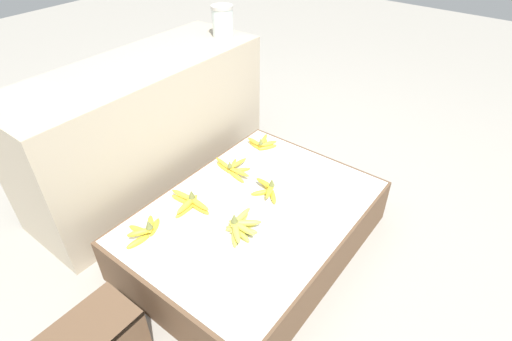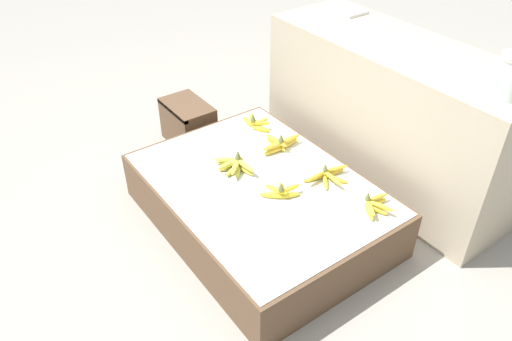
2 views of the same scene
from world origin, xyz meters
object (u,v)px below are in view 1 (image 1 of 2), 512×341
at_px(banana_bunch_middle_midleft, 240,227).
at_px(banana_bunch_back_midleft, 190,202).
at_px(banana_bunch_back_left, 145,230).
at_px(glass_jar, 223,21).
at_px(banana_bunch_middle_midright, 268,189).
at_px(banana_bunch_back_midright, 233,168).
at_px(foam_tray_white, 21,93).
at_px(banana_bunch_back_right, 262,143).

relative_size(banana_bunch_middle_midleft, banana_bunch_back_midleft, 0.90).
bearing_deg(banana_bunch_back_left, glass_jar, 22.84).
height_order(banana_bunch_middle_midright, banana_bunch_back_midleft, banana_bunch_back_midleft).
distance_m(banana_bunch_back_left, banana_bunch_back_midleft, 0.25).
bearing_deg(banana_bunch_back_left, banana_bunch_back_midright, -0.70).
bearing_deg(foam_tray_white, banana_bunch_back_right, -34.89).
distance_m(glass_jar, foam_tray_white, 1.14).
height_order(banana_bunch_middle_midleft, banana_bunch_back_left, banana_bunch_middle_midleft).
distance_m(banana_bunch_back_left, glass_jar, 1.29).
relative_size(banana_bunch_back_midleft, glass_jar, 1.37).
bearing_deg(banana_bunch_middle_midright, glass_jar, 54.32).
bearing_deg(banana_bunch_back_left, banana_bunch_back_right, 0.72).
distance_m(banana_bunch_middle_midright, banana_bunch_back_right, 0.41).
distance_m(banana_bunch_middle_midleft, foam_tray_white, 1.13).
distance_m(banana_bunch_middle_midleft, glass_jar, 1.24).
relative_size(banana_bunch_middle_midleft, banana_bunch_back_right, 1.26).
relative_size(banana_bunch_back_right, foam_tray_white, 0.78).
bearing_deg(glass_jar, foam_tray_white, 169.88).
bearing_deg(glass_jar, banana_bunch_back_left, -157.16).
xyz_separation_m(banana_bunch_middle_midleft, banana_bunch_back_right, (0.60, 0.33, -0.00)).
bearing_deg(banana_bunch_middle_midright, banana_bunch_back_midright, 82.86).
xyz_separation_m(glass_jar, foam_tray_white, (-1.11, 0.20, -0.08)).
height_order(banana_bunch_middle_midright, foam_tray_white, foam_tray_white).
bearing_deg(banana_bunch_middle_midleft, banana_bunch_back_left, 130.58).
bearing_deg(banana_bunch_back_right, banana_bunch_middle_midright, -138.97).
bearing_deg(banana_bunch_back_midleft, glass_jar, 30.15).
relative_size(banana_bunch_back_midright, glass_jar, 1.41).
relative_size(banana_bunch_middle_midleft, glass_jar, 1.23).
distance_m(banana_bunch_back_midright, banana_bunch_back_right, 0.28).
xyz_separation_m(banana_bunch_back_midleft, glass_jar, (0.82, 0.48, 0.56)).
bearing_deg(glass_jar, banana_bunch_back_midleft, -149.85).
height_order(banana_bunch_back_midright, glass_jar, glass_jar).
xyz_separation_m(banana_bunch_back_right, glass_jar, (0.20, 0.44, 0.57)).
height_order(banana_bunch_back_left, glass_jar, glass_jar).
height_order(banana_bunch_middle_midright, banana_bunch_back_right, banana_bunch_middle_midright).
bearing_deg(banana_bunch_middle_midleft, glass_jar, 43.81).
bearing_deg(banana_bunch_back_midleft, foam_tray_white, 113.45).
relative_size(banana_bunch_back_left, banana_bunch_back_midright, 0.87).
xyz_separation_m(banana_bunch_middle_midright, banana_bunch_back_right, (0.31, 0.27, -0.00)).
distance_m(banana_bunch_middle_midright, glass_jar, 1.04).
distance_m(banana_bunch_middle_midleft, banana_bunch_back_left, 0.42).
xyz_separation_m(banana_bunch_middle_midright, banana_bunch_back_midright, (0.03, 0.25, -0.00)).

